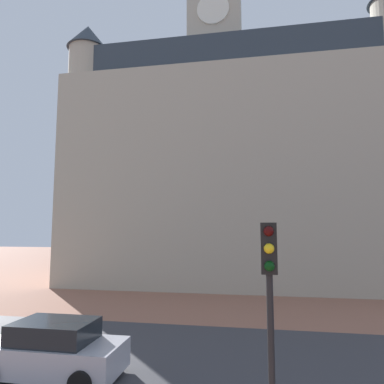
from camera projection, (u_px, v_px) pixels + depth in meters
The scene contains 5 objects.
ground_plane at pixel (191, 361), 10.94m from camera, with size 120.00×120.00×0.00m, color #93604C.
street_asphalt_strip at pixel (191, 362), 10.85m from camera, with size 120.00×8.18×0.00m, color #38383D.
landmark_building at pixel (232, 167), 29.60m from camera, with size 26.01×14.12×30.62m.
car_silver at pixel (54, 350), 9.81m from camera, with size 4.03×2.01×1.58m.
traffic_light_pole at pixel (270, 298), 5.89m from camera, with size 0.28×0.34×4.38m.
Camera 1 is at (2.02, -1.29, 4.28)m, focal length 31.64 mm.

